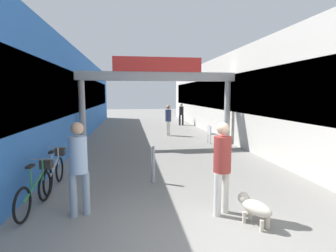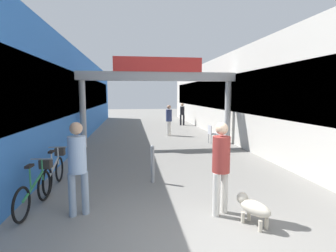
% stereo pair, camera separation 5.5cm
% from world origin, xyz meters
% --- Properties ---
extents(storefront_left, '(3.00, 26.00, 4.42)m').
position_xyz_m(storefront_left, '(-5.09, 11.00, 2.21)').
color(storefront_left, blue).
rests_on(storefront_left, ground_plane).
extents(storefront_right, '(3.00, 26.00, 4.42)m').
position_xyz_m(storefront_right, '(5.09, 11.00, 2.21)').
color(storefront_right, beige).
rests_on(storefront_right, ground_plane).
extents(arcade_sign_gateway, '(7.40, 0.47, 4.00)m').
position_xyz_m(arcade_sign_gateway, '(0.00, 8.51, 2.84)').
color(arcade_sign_gateway, '#B2B2B2').
rests_on(arcade_sign_gateway, ground_plane).
extents(pedestrian_with_dog, '(0.46, 0.46, 1.82)m').
position_xyz_m(pedestrian_with_dog, '(0.49, 1.30, 1.05)').
color(pedestrian_with_dog, silver).
rests_on(pedestrian_with_dog, ground_plane).
extents(pedestrian_companion, '(0.42, 0.42, 1.83)m').
position_xyz_m(pedestrian_companion, '(-2.25, 1.64, 1.06)').
color(pedestrian_companion, '#8C9EB2').
rests_on(pedestrian_companion, ground_plane).
extents(pedestrian_carrying_crate, '(0.46, 0.46, 1.76)m').
position_xyz_m(pedestrian_carrying_crate, '(0.92, 11.39, 1.01)').
color(pedestrian_carrying_crate, silver).
rests_on(pedestrian_carrying_crate, ground_plane).
extents(pedestrian_elderly_walking, '(0.39, 0.38, 1.71)m').
position_xyz_m(pedestrian_elderly_walking, '(2.66, 16.33, 0.98)').
color(pedestrian_elderly_walking, black).
rests_on(pedestrian_elderly_walking, ground_plane).
extents(dog_on_leash, '(0.53, 0.75, 0.53)m').
position_xyz_m(dog_on_leash, '(0.92, 0.81, 0.33)').
color(dog_on_leash, beige).
rests_on(dog_on_leash, ground_plane).
extents(bicycle_green_nearest, '(0.46, 1.69, 0.98)m').
position_xyz_m(bicycle_green_nearest, '(-3.19, 2.10, 0.44)').
color(bicycle_green_nearest, black).
rests_on(bicycle_green_nearest, ground_plane).
extents(bicycle_silver_second, '(0.46, 1.69, 0.98)m').
position_xyz_m(bicycle_silver_second, '(-3.18, 3.41, 0.44)').
color(bicycle_silver_second, black).
rests_on(bicycle_silver_second, ground_plane).
extents(bollard_post_metal, '(0.10, 0.10, 1.02)m').
position_xyz_m(bollard_post_metal, '(-0.67, 3.37, 0.52)').
color(bollard_post_metal, gray).
rests_on(bollard_post_metal, ground_plane).
extents(cafe_chair_aluminium_nearer, '(0.43, 0.43, 0.89)m').
position_xyz_m(cafe_chair_aluminium_nearer, '(2.61, 8.63, 0.54)').
color(cafe_chair_aluminium_nearer, gray).
rests_on(cafe_chair_aluminium_nearer, ground_plane).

